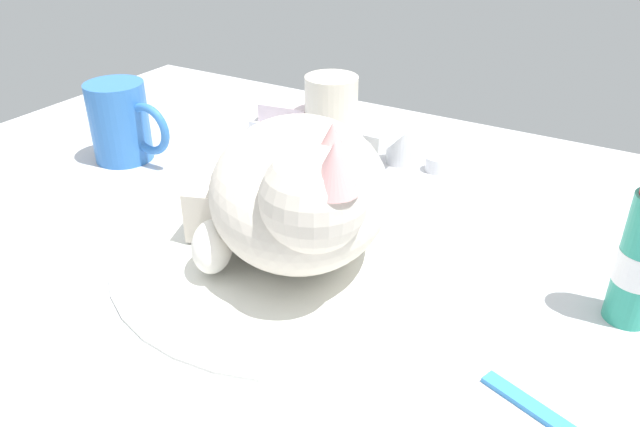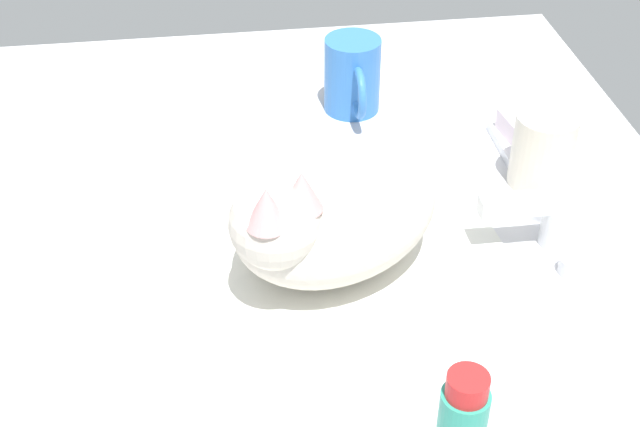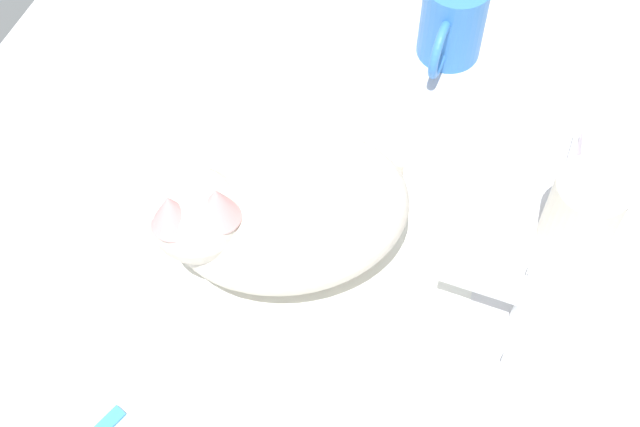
# 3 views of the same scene
# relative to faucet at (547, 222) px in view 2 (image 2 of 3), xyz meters

# --- Properties ---
(ground_plane) EXTENTS (1.10, 0.83, 0.03)m
(ground_plane) POSITION_rel_faucet_xyz_m (0.00, -0.22, -0.04)
(ground_plane) COLOR silver
(sink_basin) EXTENTS (0.36, 0.36, 0.01)m
(sink_basin) POSITION_rel_faucet_xyz_m (0.00, -0.22, -0.03)
(sink_basin) COLOR silver
(sink_basin) RESTS_ON ground_plane
(faucet) EXTENTS (0.12, 0.11, 0.06)m
(faucet) POSITION_rel_faucet_xyz_m (0.00, 0.00, 0.00)
(faucet) COLOR silver
(faucet) RESTS_ON ground_plane
(cat) EXTENTS (0.27, 0.27, 0.15)m
(cat) POSITION_rel_faucet_xyz_m (0.00, -0.23, 0.04)
(cat) COLOR beige
(cat) RESTS_ON sink_basin
(coffee_mug) EXTENTS (0.12, 0.07, 0.10)m
(coffee_mug) POSITION_rel_faucet_xyz_m (-0.30, -0.15, 0.02)
(coffee_mug) COLOR #3372C6
(coffee_mug) RESTS_ON ground_plane
(rinse_cup) EXTENTS (0.07, 0.07, 0.09)m
(rinse_cup) POSITION_rel_faucet_xyz_m (-0.11, 0.03, 0.02)
(rinse_cup) COLOR silver
(rinse_cup) RESTS_ON ground_plane
(soap_dish) EXTENTS (0.09, 0.06, 0.01)m
(soap_dish) POSITION_rel_faucet_xyz_m (-0.18, 0.04, -0.02)
(soap_dish) COLOR white
(soap_dish) RESTS_ON ground_plane
(soap_bar) EXTENTS (0.08, 0.05, 0.03)m
(soap_bar) POSITION_rel_faucet_xyz_m (-0.18, 0.04, -0.00)
(soap_bar) COLOR silver
(soap_bar) RESTS_ON soap_dish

